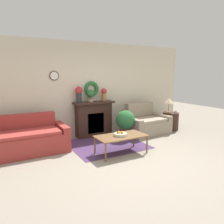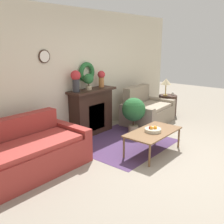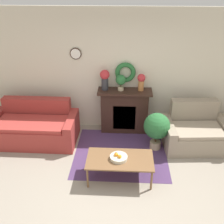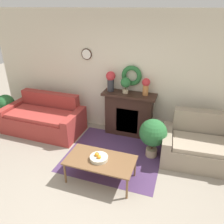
{
  "view_description": "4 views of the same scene",
  "coord_description": "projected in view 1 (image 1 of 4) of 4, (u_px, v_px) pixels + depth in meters",
  "views": [
    {
      "loc": [
        -2.49,
        -3.54,
        1.81
      ],
      "look_at": [
        0.21,
        1.31,
        0.83
      ],
      "focal_mm": 35.0,
      "sensor_mm": 36.0,
      "label": 1
    },
    {
      "loc": [
        -3.98,
        -1.79,
        2.03
      ],
      "look_at": [
        -0.27,
        1.3,
        0.72
      ],
      "focal_mm": 42.0,
      "sensor_mm": 36.0,
      "label": 2
    },
    {
      "loc": [
        0.08,
        -3.07,
        3.26
      ],
      "look_at": [
        -0.17,
        1.48,
        0.84
      ],
      "focal_mm": 42.0,
      "sensor_mm": 36.0,
      "label": 3
    },
    {
      "loc": [
        1.15,
        -2.16,
        2.73
      ],
      "look_at": [
        -0.05,
        1.37,
        0.91
      ],
      "focal_mm": 35.0,
      "sensor_mm": 36.0,
      "label": 4
    }
  ],
  "objects": [
    {
      "name": "mug",
      "position": [
        176.0,
        112.0,
        7.03
      ],
      "size": [
        0.07,
        0.07,
        0.08
      ],
      "color": "silver",
      "rests_on": "side_table_by_loveseat"
    },
    {
      "name": "loveseat_right",
      "position": [
        145.0,
        123.0,
        6.7
      ],
      "size": [
        1.39,
        0.99,
        0.91
      ],
      "rotation": [
        0.0,
        0.0,
        0.07
      ],
      "color": "gray",
      "rests_on": "ground_plane"
    },
    {
      "name": "vase_on_mantel_left",
      "position": [
        79.0,
        93.0,
        6.04
      ],
      "size": [
        0.21,
        0.21,
        0.44
      ],
      "color": "#2D2D33",
      "rests_on": "fireplace"
    },
    {
      "name": "fruit_bowl",
      "position": [
        120.0,
        134.0,
        4.94
      ],
      "size": [
        0.3,
        0.3,
        0.11
      ],
      "color": "beige",
      "rests_on": "coffee_table"
    },
    {
      "name": "fireplace",
      "position": [
        94.0,
        119.0,
        6.38
      ],
      "size": [
        1.18,
        0.41,
        1.02
      ],
      "color": "#331E16",
      "rests_on": "ground_plane"
    },
    {
      "name": "couch_left",
      "position": [
        26.0,
        139.0,
        5.05
      ],
      "size": [
        1.84,
        0.95,
        0.85
      ],
      "rotation": [
        0.0,
        0.0,
        -0.01
      ],
      "color": "#9E332D",
      "rests_on": "ground_plane"
    },
    {
      "name": "potted_plant_on_mantel",
      "position": [
        91.0,
        94.0,
        6.2
      ],
      "size": [
        0.22,
        0.22,
        0.35
      ],
      "color": "tan",
      "rests_on": "fireplace"
    },
    {
      "name": "table_lamp",
      "position": [
        169.0,
        101.0,
        7.01
      ],
      "size": [
        0.29,
        0.29,
        0.48
      ],
      "color": "#B28E42",
      "rests_on": "side_table_by_loveseat"
    },
    {
      "name": "potted_plant_floor_by_loveseat",
      "position": [
        125.0,
        121.0,
        6.11
      ],
      "size": [
        0.53,
        0.53,
        0.8
      ],
      "color": "tan",
      "rests_on": "ground_plane"
    },
    {
      "name": "side_table_by_loveseat",
      "position": [
        171.0,
        121.0,
        7.11
      ],
      "size": [
        0.5,
        0.5,
        0.56
      ],
      "color": "#331E16",
      "rests_on": "ground_plane"
    },
    {
      "name": "coffee_table",
      "position": [
        121.0,
        137.0,
        4.97
      ],
      "size": [
        1.16,
        0.61,
        0.42
      ],
      "color": "brown",
      "rests_on": "ground_plane"
    },
    {
      "name": "floor_rug",
      "position": [
        106.0,
        144.0,
        5.67
      ],
      "size": [
        1.86,
        1.71,
        0.01
      ],
      "color": "#4C335B",
      "rests_on": "ground_plane"
    },
    {
      "name": "vase_on_mantel_right",
      "position": [
        104.0,
        94.0,
        6.42
      ],
      "size": [
        0.17,
        0.17,
        0.37
      ],
      "color": "#AD6B38",
      "rests_on": "fireplace"
    },
    {
      "name": "ground_plane",
      "position": [
        134.0,
        162.0,
        4.56
      ],
      "size": [
        16.0,
        16.0,
        0.0
      ],
      "primitive_type": "plane",
      "color": "gray"
    },
    {
      "name": "wall_back",
      "position": [
        88.0,
        90.0,
        6.37
      ],
      "size": [
        6.8,
        0.17,
        2.7
      ],
      "color": "beige",
      "rests_on": "ground_plane"
    }
  ]
}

